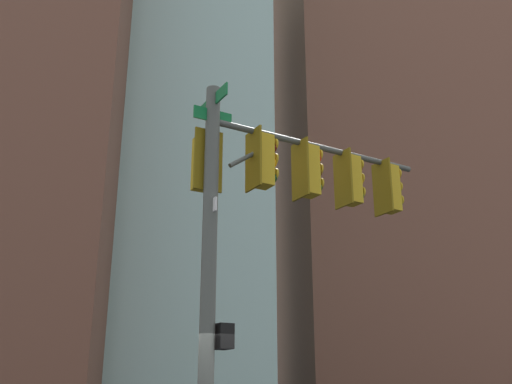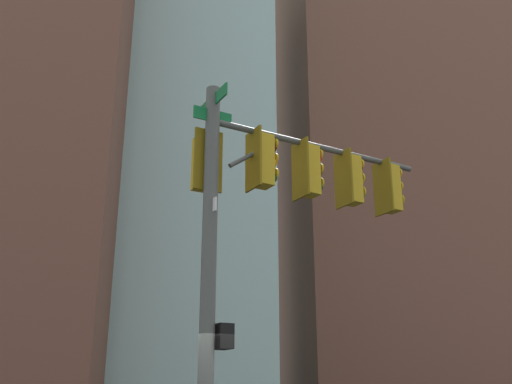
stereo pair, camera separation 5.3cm
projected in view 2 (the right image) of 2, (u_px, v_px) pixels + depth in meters
signal_pole_assembly at (277, 204)px, 10.75m from camera, size 4.77×2.37×6.89m
building_brick_farside at (390, 145)px, 62.03m from camera, size 21.82×19.82×53.21m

